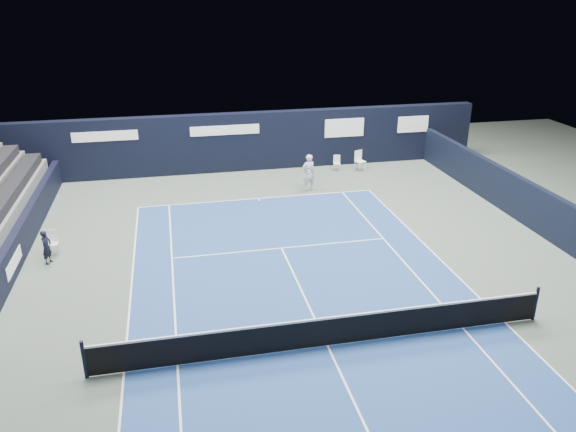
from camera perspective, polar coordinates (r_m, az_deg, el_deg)
The scene contains 12 objects.
ground at distance 17.67m, azimuth 2.24°, elevation -9.37°, with size 48.00×48.00×0.00m, color #49564E.
court_surface at distance 16.06m, azimuth 4.04°, elevation -13.03°, with size 10.97×23.77×0.01m, color navy.
enclosure_wall_right at distance 24.88m, azimuth 23.96°, elevation 0.68°, with size 0.30×22.00×1.80m, color black.
folding_chair_back_a at distance 30.51m, azimuth 4.99°, elevation 5.68°, with size 0.43×0.45×0.82m.
folding_chair_back_b at distance 30.59m, azimuth 7.26°, elevation 5.76°, with size 0.60×0.59×1.08m.
line_judge_chair at distance 22.57m, azimuth -22.85°, elevation -2.32°, with size 0.43×0.42×0.93m.
line_judge at distance 21.84m, azimuth -23.31°, elevation -2.92°, with size 0.46×0.30×1.26m, color black.
court_markings at distance 16.06m, azimuth 4.04°, elevation -13.01°, with size 11.03×23.83×0.00m.
tennis_net at distance 15.78m, azimuth 4.09°, elevation -11.53°, with size 12.90×0.10×1.10m.
back_sponsor_wall at distance 30.28m, azimuth -4.52°, elevation 7.55°, with size 26.00×0.63×3.10m.
side_barrier_left at distance 21.22m, azimuth -26.51°, elevation -4.33°, with size 0.33×22.00×1.20m.
tennis_player at distance 27.20m, azimuth 2.09°, elevation 4.44°, with size 0.73×0.89×1.80m.
Camera 1 is at (-3.82, -12.52, 9.32)m, focal length 35.00 mm.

